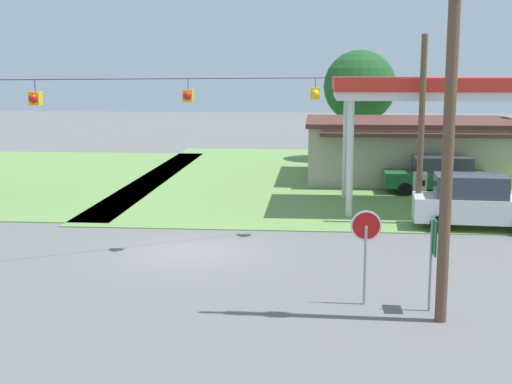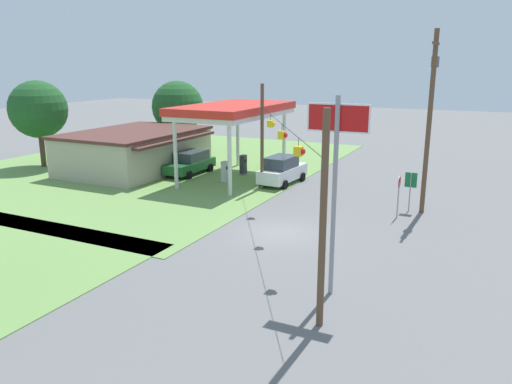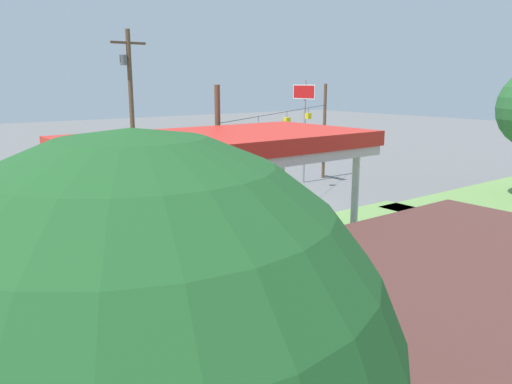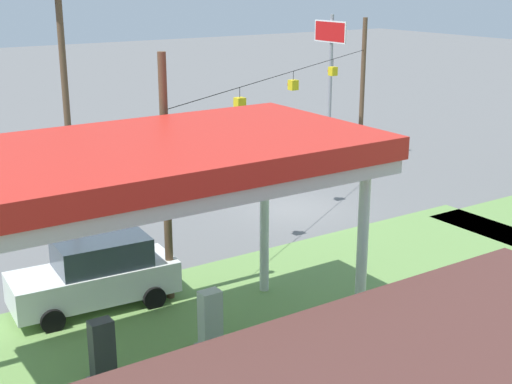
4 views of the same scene
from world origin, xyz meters
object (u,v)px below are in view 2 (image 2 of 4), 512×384
(gas_station_canopy, at_px, (234,111))
(car_at_pumps_rear, at_px, (191,163))
(car_at_pumps_front, at_px, (282,170))
(stop_sign_roadside, at_px, (399,187))
(fuel_pump_near, at_px, (225,173))
(tree_behind_station, at_px, (38,109))
(fuel_pump_far, at_px, (243,166))
(gas_station_store, at_px, (135,151))
(stop_sign_overhead, at_px, (336,156))
(route_sign, at_px, (411,184))
(utility_pole_main, at_px, (430,114))
(tree_far_back, at_px, (178,107))

(gas_station_canopy, bearing_deg, car_at_pumps_rear, 90.80)
(car_at_pumps_front, height_order, stop_sign_roadside, stop_sign_roadside)
(gas_station_canopy, xyz_separation_m, stop_sign_roadside, (-4.74, -13.33, -3.40))
(fuel_pump_near, xyz_separation_m, stop_sign_roadside, (-3.26, -13.32, 1.04))
(gas_station_canopy, bearing_deg, tree_behind_station, 100.56)
(tree_behind_station, bearing_deg, car_at_pumps_rear, -76.55)
(fuel_pump_near, relative_size, tree_behind_station, 0.22)
(fuel_pump_far, height_order, stop_sign_roadside, stop_sign_roadside)
(car_at_pumps_front, relative_size, tree_behind_station, 0.66)
(gas_station_canopy, distance_m, tree_behind_station, 17.40)
(stop_sign_roadside, bearing_deg, car_at_pumps_rear, -105.14)
(fuel_pump_near, bearing_deg, stop_sign_roadside, -103.76)
(fuel_pump_near, bearing_deg, car_at_pumps_rear, 70.41)
(gas_station_store, relative_size, stop_sign_overhead, 1.53)
(gas_station_store, xyz_separation_m, route_sign, (-2.34, -22.69, 0.04))
(stop_sign_overhead, bearing_deg, gas_station_store, 55.36)
(stop_sign_overhead, bearing_deg, stop_sign_roadside, -2.25)
(utility_pole_main, bearing_deg, car_at_pumps_front, 74.13)
(car_at_pumps_front, relative_size, tree_far_back, 0.69)
(car_at_pumps_rear, bearing_deg, gas_station_canopy, 91.10)
(stop_sign_overhead, bearing_deg, tree_behind_station, 67.08)
(gas_station_store, xyz_separation_m, stop_sign_overhead, (-15.11, -21.86, 3.76))
(gas_station_store, distance_m, fuel_pump_far, 9.30)
(fuel_pump_near, bearing_deg, utility_pole_main, -95.73)
(stop_sign_overhead, bearing_deg, utility_pole_main, -6.91)
(fuel_pump_far, relative_size, stop_sign_roadside, 0.65)
(car_at_pumps_front, distance_m, tree_behind_station, 21.70)
(gas_station_canopy, bearing_deg, car_at_pumps_front, -89.41)
(car_at_pumps_rear, bearing_deg, utility_pole_main, 81.44)
(fuel_pump_far, bearing_deg, route_sign, -108.48)
(car_at_pumps_rear, xyz_separation_m, stop_sign_overhead, (-15.82, -16.89, 4.48))
(gas_station_canopy, height_order, fuel_pump_near, gas_station_canopy)
(gas_station_canopy, relative_size, tree_behind_station, 1.45)
(gas_station_store, xyz_separation_m, stop_sign_roadside, (-3.98, -22.30, 0.14))
(gas_station_store, height_order, fuel_pump_near, gas_station_store)
(car_at_pumps_front, bearing_deg, utility_pole_main, -101.81)
(utility_pole_main, distance_m, tree_far_back, 27.38)
(route_sign, relative_size, tree_behind_station, 0.33)
(route_sign, bearing_deg, tree_behind_station, 90.16)
(utility_pole_main, bearing_deg, stop_sign_overhead, 173.09)
(tree_far_back, bearing_deg, tree_behind_station, 149.84)
(car_at_pumps_front, distance_m, route_sign, 10.23)
(fuel_pump_far, xyz_separation_m, utility_pole_main, (-4.41, -14.46, 5.13))
(car_at_pumps_front, bearing_deg, gas_station_canopy, 94.66)
(route_sign, relative_size, utility_pole_main, 0.23)
(car_at_pumps_rear, distance_m, tree_far_back, 11.00)
(car_at_pumps_front, relative_size, utility_pole_main, 0.46)
(fuel_pump_near, distance_m, tree_behind_station, 17.69)
(car_at_pumps_rear, height_order, tree_far_back, tree_far_back)
(utility_pole_main, height_order, tree_behind_station, utility_pole_main)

